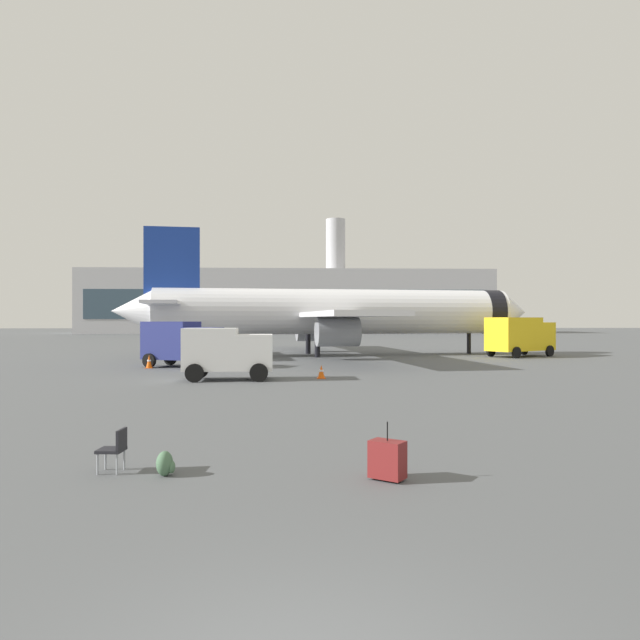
% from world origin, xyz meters
% --- Properties ---
extents(airplane_at_gate, '(35.76, 32.35, 10.50)m').
position_xyz_m(airplane_at_gate, '(3.44, 44.43, 3.66)').
color(airplane_at_gate, white).
rests_on(airplane_at_gate, ground).
extents(service_truck, '(5.28, 3.94, 2.90)m').
position_xyz_m(service_truck, '(-7.08, 32.75, 1.61)').
color(service_truck, navy).
rests_on(service_truck, ground).
extents(fuel_truck, '(6.39, 5.12, 3.20)m').
position_xyz_m(fuel_truck, '(18.56, 41.98, 1.77)').
color(fuel_truck, yellow).
rests_on(fuel_truck, ground).
extents(cargo_van, '(4.46, 2.45, 2.60)m').
position_xyz_m(cargo_van, '(-3.29, 24.59, 1.45)').
color(cargo_van, white).
rests_on(cargo_van, ground).
extents(safety_cone_near, '(0.44, 0.44, 0.83)m').
position_xyz_m(safety_cone_near, '(-8.92, 31.92, 0.41)').
color(safety_cone_near, '#F2590C').
rests_on(safety_cone_near, ground).
extents(safety_cone_mid, '(0.44, 0.44, 0.70)m').
position_xyz_m(safety_cone_mid, '(-3.69, 34.66, 0.34)').
color(safety_cone_mid, '#F2590C').
rests_on(safety_cone_mid, ground).
extents(safety_cone_far, '(0.44, 0.44, 0.70)m').
position_xyz_m(safety_cone_far, '(1.46, 25.10, 0.34)').
color(safety_cone_far, '#F2590C').
rests_on(safety_cone_far, ground).
extents(rolling_suitcase, '(0.75, 0.70, 1.10)m').
position_xyz_m(rolling_suitcase, '(1.75, 6.16, 0.39)').
color(rolling_suitcase, maroon).
rests_on(rolling_suitcase, ground).
extents(traveller_backpack, '(0.36, 0.40, 0.48)m').
position_xyz_m(traveller_backpack, '(-2.49, 6.65, 0.23)').
color(traveller_backpack, '#476B4C').
rests_on(traveller_backpack, ground).
extents(gate_chair, '(0.52, 0.52, 0.86)m').
position_xyz_m(gate_chair, '(-3.55, 6.96, 0.50)').
color(gate_chair, black).
rests_on(gate_chair, ground).
extents(terminal_building, '(89.96, 18.26, 25.95)m').
position_xyz_m(terminal_building, '(-0.72, 127.94, 7.11)').
color(terminal_building, '#B2B2B7').
rests_on(terminal_building, ground).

